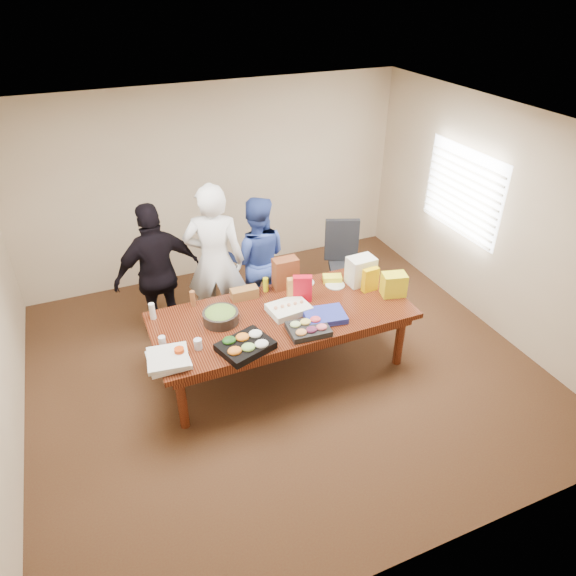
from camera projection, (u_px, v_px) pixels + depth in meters
name	position (u px, v px, depth m)	size (l,w,h in m)	color
floor	(283.00, 367.00, 6.00)	(5.50, 5.00, 0.02)	#47301E
ceiling	(281.00, 130.00, 4.55)	(5.50, 5.00, 0.02)	white
wall_back	(214.00, 183.00, 7.22)	(5.50, 0.04, 2.70)	beige
wall_front	(430.00, 442.00, 3.32)	(5.50, 0.04, 2.70)	beige
wall_right	(495.00, 220.00, 6.18)	(0.04, 5.00, 2.70)	beige
window_panel	(462.00, 192.00, 6.56)	(0.03, 1.40, 1.10)	white
window_blinds	(460.00, 192.00, 6.55)	(0.04, 1.36, 1.00)	beige
conference_table	(283.00, 341.00, 5.79)	(2.80, 1.20, 0.75)	#4C1C0F
office_chair	(348.00, 266.00, 6.90)	(0.55, 0.55, 1.07)	black
person_center	(215.00, 262.00, 6.10)	(0.71, 0.47, 1.94)	silver
person_right	(257.00, 259.00, 6.46)	(0.80, 0.62, 1.64)	#2F469B
person_left	(158.00, 274.00, 6.03)	(1.03, 0.43, 1.76)	black
veggie_tray	(245.00, 346.00, 5.05)	(0.49, 0.39, 0.08)	black
fruit_tray	(308.00, 329.00, 5.30)	(0.41, 0.32, 0.06)	black
sheet_cake	(289.00, 309.00, 5.60)	(0.43, 0.32, 0.08)	white
salad_bowl	(221.00, 317.00, 5.43)	(0.38, 0.38, 0.12)	black
chip_bag_blue	(325.00, 316.00, 5.50)	(0.43, 0.32, 0.06)	#242E99
chip_bag_red	(302.00, 288.00, 5.73)	(0.21, 0.09, 0.31)	red
chip_bag_yellow	(370.00, 280.00, 5.91)	(0.19, 0.08, 0.28)	#FFC701
chip_bag_orange	(295.00, 289.00, 5.74)	(0.18, 0.08, 0.28)	#CB893B
mayo_jar	(282.00, 283.00, 5.97)	(0.10, 0.10, 0.15)	white
mustard_bottle	(266.00, 285.00, 5.93)	(0.06, 0.06, 0.17)	yellow
dressing_bottle	(193.00, 299.00, 5.67)	(0.06, 0.06, 0.19)	brown
ranch_bottle	(152.00, 311.00, 5.46)	(0.06, 0.06, 0.19)	silver
banana_bunch	(332.00, 278.00, 6.14)	(0.22, 0.13, 0.07)	yellow
bread_loaf	(244.00, 293.00, 5.82)	(0.31, 0.13, 0.12)	brown
kraft_bag	(285.00, 273.00, 5.95)	(0.28, 0.16, 0.37)	brown
red_cup	(180.00, 354.00, 4.91)	(0.09, 0.09, 0.13)	#C63A08
clear_cup_a	(198.00, 344.00, 5.05)	(0.08, 0.08, 0.11)	silver
clear_cup_b	(162.00, 341.00, 5.10)	(0.07, 0.07, 0.10)	silver
pizza_box_lower	(169.00, 360.00, 4.90)	(0.38, 0.38, 0.04)	white
pizza_box_upper	(168.00, 358.00, 4.85)	(0.38, 0.38, 0.04)	silver
plate_a	(335.00, 285.00, 6.07)	(0.23, 0.23, 0.01)	beige
plate_b	(305.00, 282.00, 6.12)	(0.21, 0.21, 0.01)	silver
dip_bowl_a	(297.00, 283.00, 6.06)	(0.15, 0.15, 0.06)	beige
dip_bowl_b	(213.00, 312.00, 5.55)	(0.16, 0.16, 0.06)	beige
grocery_bag_white	(361.00, 271.00, 6.04)	(0.31, 0.22, 0.33)	white
grocery_bag_yellow	(394.00, 284.00, 5.84)	(0.27, 0.18, 0.27)	yellow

